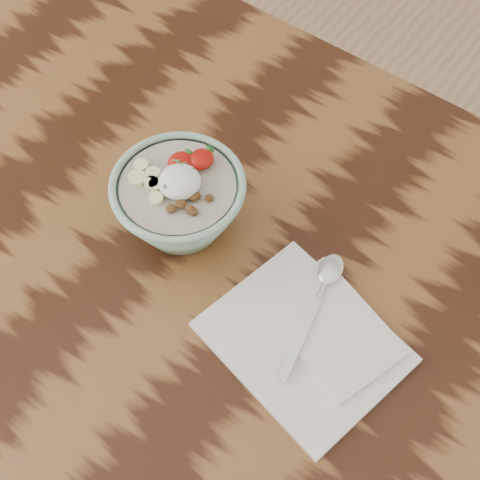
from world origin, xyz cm
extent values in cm
cube|color=black|center=(0.00, 0.00, 73.00)|extent=(160.00, 90.00, 4.00)
cylinder|color=#4C2D19|center=(-72.00, 37.00, 35.50)|extent=(7.00, 7.00, 71.00)
cylinder|color=#86B599|center=(-17.40, 1.23, 75.56)|extent=(7.84, 7.84, 1.12)
torus|color=#86B599|center=(-17.40, 1.23, 84.70)|extent=(17.82, 17.82, 1.03)
cylinder|color=#B7AE98|center=(-17.40, 1.23, 84.14)|extent=(15.11, 15.11, 0.93)
ellipsoid|color=white|center=(-17.00, 1.30, 85.67)|extent=(5.50, 5.50, 3.02)
ellipsoid|color=#9A0D07|center=(-17.16, 5.91, 85.49)|extent=(3.21, 3.53, 1.77)
cone|color=#286623|center=(-17.16, 7.36, 85.79)|extent=(1.40, 1.03, 1.52)
ellipsoid|color=#9A0D07|center=(-18.96, 3.87, 85.52)|extent=(3.29, 3.62, 1.81)
cone|color=#286623|center=(-18.96, 5.35, 85.82)|extent=(1.40, 1.03, 1.52)
cylinder|color=#EEE79C|center=(-18.07, -2.19, 85.01)|extent=(1.88, 1.88, 0.70)
cylinder|color=#EEE79C|center=(-19.48, -0.52, 85.01)|extent=(1.93, 1.93, 0.70)
cylinder|color=#EEE79C|center=(-20.12, -0.64, 85.01)|extent=(1.93, 1.93, 0.70)
cylinder|color=#EEE79C|center=(-23.07, 0.68, 85.01)|extent=(1.97, 1.97, 0.70)
cylinder|color=#EEE79C|center=(-22.12, -1.16, 85.01)|extent=(2.36, 2.36, 0.70)
cylinder|color=#EEE79C|center=(-20.99, 0.56, 85.01)|extent=(2.01, 2.01, 0.70)
ellipsoid|color=brown|center=(-15.28, 1.35, 85.12)|extent=(1.61, 1.47, 1.04)
ellipsoid|color=brown|center=(-13.24, -1.05, 85.23)|extent=(1.81, 1.33, 1.09)
ellipsoid|color=brown|center=(-15.53, -2.24, 85.09)|extent=(1.67, 1.66, 0.69)
ellipsoid|color=brown|center=(-15.02, -0.92, 85.16)|extent=(2.14, 2.12, 0.85)
ellipsoid|color=brown|center=(-12.72, 1.87, 85.02)|extent=(1.61, 1.61, 0.69)
ellipsoid|color=brown|center=(-14.30, 0.89, 85.19)|extent=(2.15, 2.17, 1.07)
ellipsoid|color=brown|center=(-15.46, 1.41, 85.05)|extent=(1.81, 1.83, 0.65)
cylinder|color=#3B7933|center=(-19.10, 3.14, 86.61)|extent=(1.03, 0.75, 0.22)
cylinder|color=#3B7933|center=(-17.51, 2.65, 86.61)|extent=(1.10, 1.20, 0.23)
cylinder|color=#3B7933|center=(-16.29, 0.67, 86.61)|extent=(0.89, 0.97, 0.22)
cylinder|color=#3B7933|center=(-16.70, 0.39, 86.61)|extent=(1.32, 0.20, 0.23)
cylinder|color=#3B7933|center=(-16.27, 1.19, 86.61)|extent=(0.35, 1.02, 0.21)
cylinder|color=#3B7933|center=(-18.12, 3.22, 86.61)|extent=(0.93, 1.08, 0.22)
cylinder|color=#3B7933|center=(-18.37, 1.98, 86.61)|extent=(0.90, 1.30, 0.23)
cylinder|color=#3B7933|center=(-17.84, -0.36, 86.61)|extent=(0.99, 1.19, 0.23)
cylinder|color=#3B7933|center=(-17.13, -0.41, 86.61)|extent=(0.72, 1.49, 0.23)
cylinder|color=#3B7933|center=(-16.66, 3.25, 86.61)|extent=(0.90, 0.82, 0.22)
cylinder|color=#3B7933|center=(-18.61, 3.10, 86.61)|extent=(1.52, 0.19, 0.23)
cylinder|color=#3B7933|center=(-16.46, -0.09, 86.61)|extent=(1.58, 0.61, 0.24)
cylinder|color=#3B7933|center=(-17.48, -0.27, 86.61)|extent=(0.66, 1.60, 0.24)
cube|color=white|center=(6.11, -3.42, 75.44)|extent=(26.35, 22.92, 0.89)
cube|color=white|center=(7.88, 0.12, 76.15)|extent=(19.54, 16.11, 0.53)
cube|color=silver|center=(5.67, -3.70, 76.60)|extent=(3.67, 12.14, 0.37)
cylinder|color=silver|center=(4.08, 3.80, 76.79)|extent=(1.38, 3.26, 0.74)
ellipsoid|color=silver|center=(3.44, 6.78, 76.92)|extent=(4.18, 5.42, 1.01)
camera|label=1|loc=(19.69, -35.14, 153.76)|focal=50.00mm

